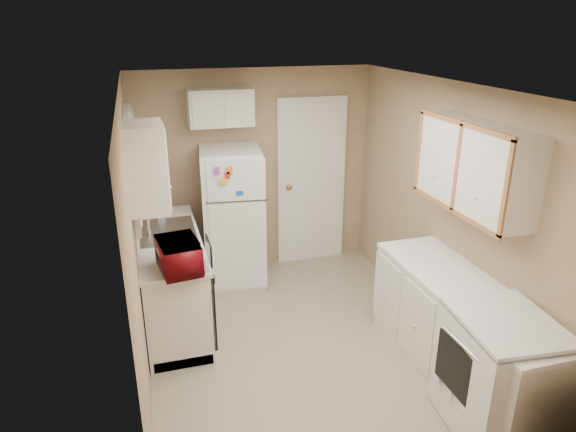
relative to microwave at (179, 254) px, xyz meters
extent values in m
plane|color=#B1AA90|center=(1.06, -0.15, -1.05)|extent=(3.80, 3.80, 0.00)
plane|color=white|center=(1.06, -0.15, 1.35)|extent=(3.80, 3.80, 0.00)
plane|color=tan|center=(-0.34, -0.15, 0.15)|extent=(3.80, 3.80, 0.00)
plane|color=tan|center=(2.46, -0.15, 0.15)|extent=(3.80, 3.80, 0.00)
plane|color=tan|center=(1.06, 1.75, 0.15)|extent=(2.80, 2.80, 0.00)
plane|color=tan|center=(1.06, -2.05, 0.15)|extent=(2.80, 2.80, 0.00)
cube|color=silver|center=(-0.04, 0.75, -0.60)|extent=(0.60, 1.80, 0.90)
cube|color=black|center=(0.25, 0.15, -0.56)|extent=(0.03, 0.58, 0.72)
cube|color=gray|center=(-0.04, 0.90, -0.19)|extent=(0.54, 0.74, 0.16)
imported|color=maroon|center=(0.00, 0.00, 0.00)|extent=(0.51, 0.33, 0.32)
imported|color=white|center=(-0.09, 1.32, -0.05)|extent=(0.10, 0.10, 0.18)
cube|color=silver|center=(-0.30, 0.90, 0.55)|extent=(0.10, 0.98, 1.08)
cube|color=silver|center=(-0.19, 0.07, 0.75)|extent=(0.30, 0.45, 0.70)
cube|color=white|center=(0.71, 1.38, -0.26)|extent=(0.73, 0.71, 1.59)
cube|color=silver|center=(0.66, 1.60, 0.95)|extent=(0.70, 0.30, 0.40)
cube|color=white|center=(1.76, 1.71, -0.03)|extent=(0.86, 0.06, 2.08)
cube|color=silver|center=(2.16, -0.95, -0.60)|extent=(0.60, 2.00, 0.90)
cube|color=white|center=(2.10, -1.50, -0.57)|extent=(0.71, 0.84, 0.95)
cube|color=silver|center=(2.31, -0.65, 0.75)|extent=(0.30, 1.20, 0.70)
camera|label=1|loc=(-0.23, -4.01, 1.83)|focal=32.00mm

